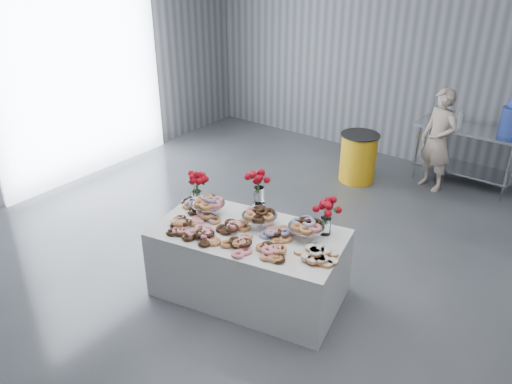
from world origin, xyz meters
TOP-DOWN VIEW (x-y plane):
  - ground at (0.00, 0.00)m, footprint 9.00×9.00m
  - room_walls at (-0.27, 0.07)m, footprint 8.04×9.04m
  - display_table at (-0.04, 0.04)m, footprint 2.06×1.36m
  - prep_table at (0.94, 4.10)m, footprint 1.50×0.60m
  - donut_mounds at (-0.04, -0.01)m, footprint 1.93×1.14m
  - cake_stand_left at (-0.61, 0.08)m, footprint 0.36×0.36m
  - cake_stand_mid at (-0.02, 0.20)m, footprint 0.36×0.36m
  - cake_stand_right at (0.47, 0.30)m, footprint 0.36×0.36m
  - danish_pile at (0.72, 0.04)m, footprint 0.48×0.48m
  - bouquet_left at (-0.83, 0.14)m, footprint 0.26×0.26m
  - bouquet_right at (0.58, 0.48)m, footprint 0.26×0.26m
  - bouquet_center at (-0.16, 0.38)m, footprint 0.26×0.26m
  - water_jug at (1.44, 4.10)m, footprint 0.28×0.28m
  - drink_bottles at (0.62, 4.00)m, footprint 0.54×0.08m
  - person at (0.62, 3.70)m, footprint 0.65×0.55m
  - trash_barrel at (-0.40, 3.26)m, footprint 0.59×0.59m

SIDE VIEW (x-z plane):
  - ground at x=0.00m, z-range 0.00..0.00m
  - display_table at x=-0.04m, z-range 0.00..0.75m
  - trash_barrel at x=-0.40m, z-range 0.00..0.76m
  - prep_table at x=0.94m, z-range 0.17..1.07m
  - person at x=0.62m, z-range 0.00..1.52m
  - donut_mounds at x=-0.04m, z-range 0.75..0.84m
  - danish_pile at x=0.72m, z-range 0.75..0.86m
  - cake_stand_left at x=-0.61m, z-range 0.80..0.98m
  - cake_stand_mid at x=-0.02m, z-range 0.80..0.98m
  - cake_stand_right at x=0.47m, z-range 0.80..0.98m
  - drink_bottles at x=0.62m, z-range 0.90..1.17m
  - bouquet_left at x=-0.83m, z-range 0.84..1.26m
  - bouquet_right at x=0.58m, z-range 0.84..1.26m
  - bouquet_center at x=-0.16m, z-range 0.84..1.41m
  - water_jug at x=1.44m, z-range 0.87..1.43m
  - room_walls at x=-0.27m, z-range 0.63..4.65m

